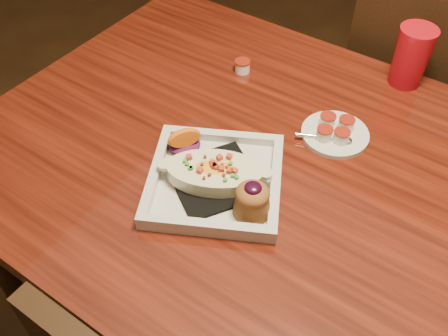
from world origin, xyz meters
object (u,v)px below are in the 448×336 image
Objects in this scene: chair_far at (415,111)px; plate at (219,179)px; table at (326,223)px; red_tumbler at (411,57)px; saucer at (334,132)px.

chair_far is 2.81× the size of plate.
table is 0.65m from chair_far.
chair_far is 0.39m from red_tumbler.
plate is at bearing -107.98° from red_tumbler.
table is 10.68× the size of saucer.
saucer is at bearing 116.52° from table.
red_tumbler reaches higher than table.
saucer is at bearing -101.24° from red_tumbler.
red_tumbler is (-0.02, 0.40, 0.17)m from table.
chair_far is 6.62× the size of saucer.
table is at bearing -63.48° from saucer.
red_tumbler is (-0.02, -0.23, 0.31)m from chair_far.
table is at bearing 90.00° from chair_far.
saucer is at bearing 38.09° from plate.
red_tumbler reaches higher than plate.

